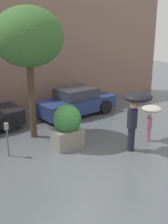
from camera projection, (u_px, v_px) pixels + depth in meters
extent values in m
plane|color=#51565B|center=(73.00, 163.00, 8.79)|extent=(40.00, 40.00, 0.00)
cube|color=#8C6B5B|center=(9.00, 50.00, 13.27)|extent=(18.00, 0.30, 6.00)
cube|color=gray|center=(67.00, 138.00, 9.90)|extent=(0.98, 0.83, 0.67)
sphere|color=#337033|center=(67.00, 119.00, 9.68)|extent=(0.99, 0.99, 0.99)
cylinder|color=#1E1E2D|center=(131.00, 139.00, 9.58)|extent=(0.24, 0.24, 0.83)
cylinder|color=#1E1E2D|center=(132.00, 119.00, 9.35)|extent=(0.35, 0.35, 0.66)
sphere|color=tan|center=(133.00, 106.00, 9.22)|extent=(0.22, 0.22, 0.22)
cylinder|color=#4C4C51|center=(137.00, 107.00, 9.28)|extent=(0.02, 0.02, 0.70)
ellipsoid|color=black|center=(138.00, 97.00, 9.17)|extent=(0.96, 0.96, 0.31)
cylinder|color=#B76684|center=(148.00, 134.00, 10.41)|extent=(0.15, 0.15, 0.51)
cylinder|color=#B76684|center=(149.00, 123.00, 10.27)|extent=(0.21, 0.21, 0.40)
sphere|color=tan|center=(150.00, 116.00, 10.19)|extent=(0.14, 0.14, 0.14)
cylinder|color=#4C4C51|center=(151.00, 115.00, 10.25)|extent=(0.02, 0.02, 0.50)
ellipsoid|color=beige|center=(152.00, 109.00, 10.18)|extent=(0.73, 0.73, 0.23)
cylinder|color=black|center=(9.00, 124.00, 11.19)|extent=(0.69, 0.28, 0.67)
cube|color=navy|center=(76.00, 104.00, 13.39)|extent=(4.04, 2.27, 0.62)
cube|color=#2D333D|center=(76.00, 93.00, 13.22)|extent=(1.93, 1.67, 0.48)
cylinder|color=black|center=(66.00, 117.00, 12.12)|extent=(0.69, 0.33, 0.67)
cylinder|color=black|center=(45.00, 108.00, 13.34)|extent=(0.69, 0.33, 0.67)
cylinder|color=black|center=(106.00, 107.00, 13.54)|extent=(0.69, 0.33, 0.67)
cylinder|color=black|center=(84.00, 100.00, 14.76)|extent=(0.69, 0.33, 0.67)
cylinder|color=#423323|center=(32.00, 98.00, 10.41)|extent=(0.25, 0.25, 3.06)
ellipsoid|color=#38662D|center=(28.00, 37.00, 9.74)|extent=(2.48, 2.48, 2.11)
cylinder|color=#595B60|center=(8.00, 143.00, 9.13)|extent=(0.05, 0.05, 0.96)
cylinder|color=gray|center=(6.00, 126.00, 8.95)|extent=(0.14, 0.14, 0.20)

